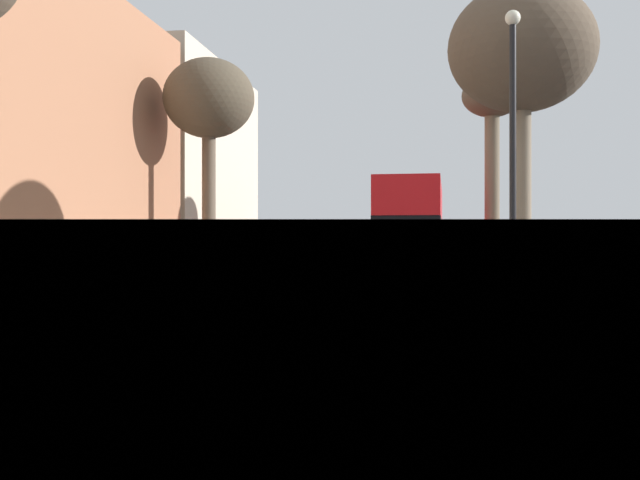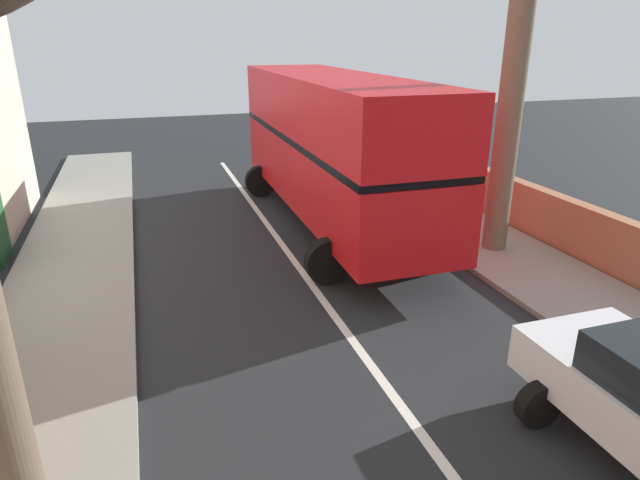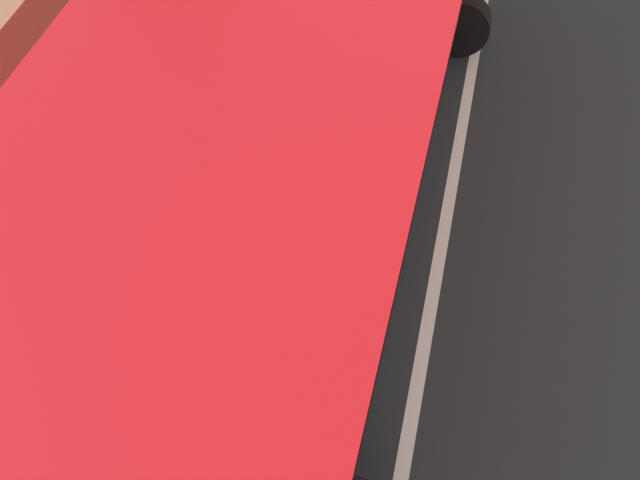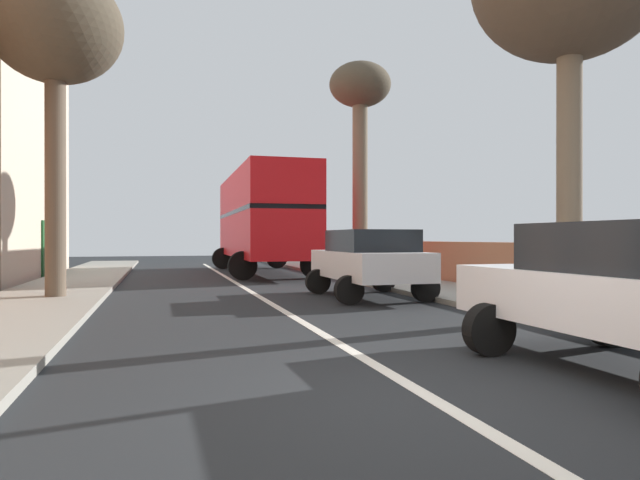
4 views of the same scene
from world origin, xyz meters
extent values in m
cube|color=red|center=(1.70, 17.97, 1.55)|extent=(2.64, 10.48, 1.70)
cube|color=black|center=(1.70, 17.97, 2.48)|extent=(2.67, 10.37, 0.16)
cube|color=red|center=(1.70, 17.97, 3.31)|extent=(2.64, 10.48, 1.50)
cube|color=black|center=(1.77, 23.18, 1.64)|extent=(2.20, 0.09, 1.19)
cylinder|color=black|center=(0.47, 21.54, 0.50)|extent=(1.00, 0.31, 1.00)
cylinder|color=black|center=(3.03, 21.51, 0.50)|extent=(1.00, 0.31, 1.00)
cylinder|color=black|center=(0.37, 14.44, 0.50)|extent=(1.00, 0.31, 1.00)
cylinder|color=black|center=(2.93, 14.41, 0.50)|extent=(1.00, 0.31, 1.00)
cylinder|color=black|center=(1.58, 9.23, 0.32)|extent=(0.64, 0.22, 0.64)
cylinder|color=brown|center=(4.85, 14.90, 3.43)|extent=(0.57, 0.57, 6.62)
camera|label=1|loc=(2.72, -14.44, 1.63)|focal=42.05mm
camera|label=2|loc=(-3.14, 4.36, 5.00)|focal=30.58mm
camera|label=3|loc=(0.52, 22.47, 6.54)|focal=33.41mm
camera|label=4|loc=(-2.35, -4.51, 1.45)|focal=30.95mm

